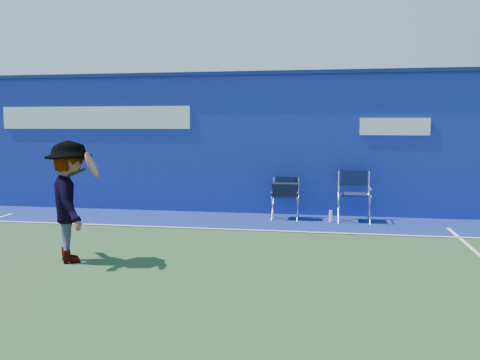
% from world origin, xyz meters
% --- Properties ---
extents(ground, '(80.00, 80.00, 0.00)m').
position_xyz_m(ground, '(0.00, 0.00, 0.00)').
color(ground, '#274625').
rests_on(ground, ground).
extents(stadium_wall, '(24.00, 0.50, 3.08)m').
position_xyz_m(stadium_wall, '(-0.00, 5.20, 1.55)').
color(stadium_wall, navy).
rests_on(stadium_wall, ground).
extents(out_of_bounds_strip, '(24.00, 1.80, 0.01)m').
position_xyz_m(out_of_bounds_strip, '(0.00, 4.10, 0.00)').
color(out_of_bounds_strip, navy).
rests_on(out_of_bounds_strip, ground).
extents(court_lines, '(24.00, 12.00, 0.01)m').
position_xyz_m(court_lines, '(0.00, 0.60, 0.01)').
color(court_lines, white).
rests_on(court_lines, out_of_bounds_strip).
extents(directors_chair_left, '(0.52, 0.48, 0.87)m').
position_xyz_m(directors_chair_left, '(1.41, 4.46, 0.37)').
color(directors_chair_left, silver).
rests_on(directors_chair_left, ground).
extents(directors_chair_right, '(0.61, 0.54, 1.02)m').
position_xyz_m(directors_chair_right, '(2.79, 4.44, 0.32)').
color(directors_chair_right, silver).
rests_on(directors_chair_right, ground).
extents(water_bottle, '(0.07, 0.07, 0.24)m').
position_xyz_m(water_bottle, '(2.33, 4.27, 0.12)').
color(water_bottle, white).
rests_on(water_bottle, ground).
extents(tennis_player, '(1.15, 1.28, 1.72)m').
position_xyz_m(tennis_player, '(-1.32, 0.70, 0.86)').
color(tennis_player, '#EA4738').
rests_on(tennis_player, ground).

